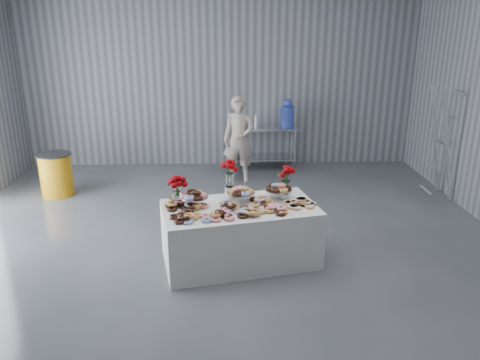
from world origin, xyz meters
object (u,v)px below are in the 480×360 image
(trash_barrel, at_px, (56,174))
(display_table, at_px, (240,234))
(water_jug, at_px, (287,114))
(person, at_px, (239,139))
(prep_table, at_px, (262,140))
(stepladder, at_px, (441,143))

(trash_barrel, bearing_deg, display_table, -38.78)
(water_jug, relative_size, person, 0.34)
(prep_table, distance_m, trash_barrel, 4.00)
(prep_table, bearing_deg, trash_barrel, -159.38)
(prep_table, height_order, water_jug, water_jug)
(display_table, relative_size, stepladder, 0.98)
(water_jug, distance_m, trash_barrel, 4.53)
(water_jug, bearing_deg, display_table, -105.70)
(person, bearing_deg, prep_table, 58.05)
(person, bearing_deg, trash_barrel, -165.81)
(person, xyz_separation_m, trash_barrel, (-3.24, -0.68, -0.44))
(display_table, distance_m, prep_table, 3.98)
(prep_table, bearing_deg, display_table, -98.74)
(person, relative_size, trash_barrel, 2.16)
(prep_table, distance_m, stepladder, 3.40)
(display_table, bearing_deg, person, 88.14)
(prep_table, xyz_separation_m, trash_barrel, (-3.74, -1.41, -0.24))
(water_jug, bearing_deg, stepladder, -35.67)
(water_jug, bearing_deg, trash_barrel, -161.64)
(stepladder, bearing_deg, person, 163.69)
(stepladder, bearing_deg, prep_table, 149.27)
(display_table, height_order, water_jug, water_jug)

